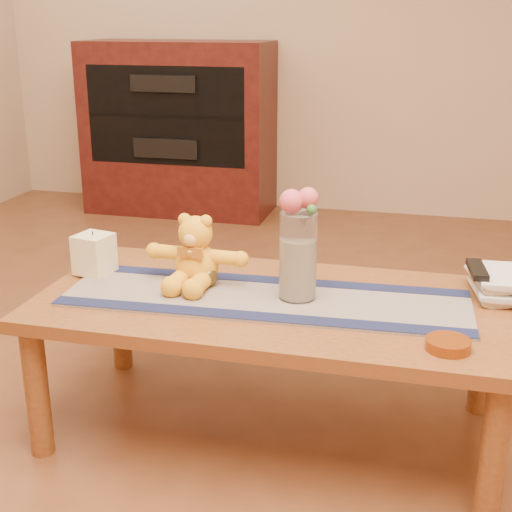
% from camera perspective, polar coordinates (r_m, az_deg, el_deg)
% --- Properties ---
extents(floor, '(5.50, 5.50, 0.00)m').
position_cam_1_polar(floor, '(2.34, 1.22, -13.67)').
color(floor, '#593019').
rests_on(floor, ground).
extents(coffee_table_top, '(1.40, 0.70, 0.04)m').
position_cam_1_polar(coffee_table_top, '(2.14, 1.30, -3.91)').
color(coffee_table_top, brown).
rests_on(coffee_table_top, floor).
extents(table_leg_fl, '(0.07, 0.07, 0.41)m').
position_cam_1_polar(table_leg_fl, '(2.22, -17.10, -10.32)').
color(table_leg_fl, brown).
rests_on(table_leg_fl, floor).
extents(table_leg_fr, '(0.07, 0.07, 0.41)m').
position_cam_1_polar(table_leg_fr, '(1.95, 18.42, -14.83)').
color(table_leg_fr, brown).
rests_on(table_leg_fr, floor).
extents(table_leg_bl, '(0.07, 0.07, 0.41)m').
position_cam_1_polar(table_leg_bl, '(2.68, -10.79, -4.67)').
color(table_leg_bl, brown).
rests_on(table_leg_bl, floor).
extents(table_leg_br, '(0.07, 0.07, 0.41)m').
position_cam_1_polar(table_leg_br, '(2.46, 17.67, -7.47)').
color(table_leg_br, brown).
rests_on(table_leg_br, floor).
extents(persian_runner, '(1.22, 0.41, 0.01)m').
position_cam_1_polar(persian_runner, '(2.12, 0.73, -3.40)').
color(persian_runner, '#211B4B').
rests_on(persian_runner, coffee_table_top).
extents(runner_border_near, '(1.20, 0.12, 0.00)m').
position_cam_1_polar(runner_border_near, '(1.99, -0.06, -4.81)').
color(runner_border_near, '#141A3D').
rests_on(runner_border_near, persian_runner).
extents(runner_border_far, '(1.20, 0.12, 0.00)m').
position_cam_1_polar(runner_border_far, '(2.25, 1.42, -1.92)').
color(runner_border_far, '#141A3D').
rests_on(runner_border_far, persian_runner).
extents(teddy_bear, '(0.32, 0.27, 0.21)m').
position_cam_1_polar(teddy_bear, '(2.21, -4.78, 0.41)').
color(teddy_bear, '#F4AC1E').
rests_on(teddy_bear, persian_runner).
extents(pillar_candle, '(0.13, 0.13, 0.13)m').
position_cam_1_polar(pillar_candle, '(2.36, -12.81, 0.18)').
color(pillar_candle, beige).
rests_on(pillar_candle, persian_runner).
extents(candle_wick, '(0.00, 0.00, 0.01)m').
position_cam_1_polar(candle_wick, '(2.34, -12.93, 1.80)').
color(candle_wick, black).
rests_on(candle_wick, pillar_candle).
extents(glass_vase, '(0.11, 0.11, 0.26)m').
position_cam_1_polar(glass_vase, '(2.08, 3.38, 0.00)').
color(glass_vase, silver).
rests_on(glass_vase, persian_runner).
extents(potpourri_fill, '(0.09, 0.09, 0.18)m').
position_cam_1_polar(potpourri_fill, '(2.09, 3.36, -1.01)').
color(potpourri_fill, beige).
rests_on(potpourri_fill, glass_vase).
extents(rose_left, '(0.07, 0.07, 0.07)m').
position_cam_1_polar(rose_left, '(2.03, 2.85, 4.38)').
color(rose_left, '#D34A57').
rests_on(rose_left, glass_vase).
extents(rose_right, '(0.06, 0.06, 0.06)m').
position_cam_1_polar(rose_right, '(2.03, 4.19, 4.68)').
color(rose_right, '#D34A57').
rests_on(rose_right, glass_vase).
extents(blue_flower_back, '(0.04, 0.04, 0.04)m').
position_cam_1_polar(blue_flower_back, '(2.06, 3.92, 4.44)').
color(blue_flower_back, '#4B5DA4').
rests_on(blue_flower_back, glass_vase).
extents(blue_flower_side, '(0.04, 0.04, 0.04)m').
position_cam_1_polar(blue_flower_side, '(2.06, 2.74, 4.20)').
color(blue_flower_side, '#4B5DA4').
rests_on(blue_flower_side, glass_vase).
extents(leaf_sprig, '(0.03, 0.03, 0.03)m').
position_cam_1_polar(leaf_sprig, '(2.01, 4.47, 3.73)').
color(leaf_sprig, '#33662D').
rests_on(leaf_sprig, glass_vase).
extents(bronze_ball, '(0.08, 0.08, 0.06)m').
position_cam_1_polar(bronze_ball, '(2.20, -3.90, -1.63)').
color(bronze_ball, '#473A17').
rests_on(bronze_ball, persian_runner).
extents(book_bottom, '(0.20, 0.25, 0.02)m').
position_cam_1_polar(book_bottom, '(2.25, 17.05, -2.74)').
color(book_bottom, beige).
rests_on(book_bottom, coffee_table_top).
extents(book_lower, '(0.17, 0.23, 0.02)m').
position_cam_1_polar(book_lower, '(2.25, 17.23, -2.33)').
color(book_lower, beige).
rests_on(book_lower, book_bottom).
extents(book_upper, '(0.21, 0.25, 0.02)m').
position_cam_1_polar(book_upper, '(2.24, 16.98, -1.81)').
color(book_upper, beige).
rests_on(book_upper, book_lower).
extents(book_top, '(0.18, 0.23, 0.02)m').
position_cam_1_polar(book_top, '(2.23, 17.29, -1.40)').
color(book_top, beige).
rests_on(book_top, book_upper).
extents(tv_remote, '(0.06, 0.16, 0.02)m').
position_cam_1_polar(tv_remote, '(2.22, 17.27, -1.05)').
color(tv_remote, black).
rests_on(tv_remote, book_top).
extents(amber_dish, '(0.13, 0.13, 0.03)m').
position_cam_1_polar(amber_dish, '(1.88, 15.10, -6.85)').
color(amber_dish, '#BF5914').
rests_on(amber_dish, coffee_table_top).
extents(media_cabinet, '(1.20, 0.50, 1.10)m').
position_cam_1_polar(media_cabinet, '(4.75, -6.15, 10.11)').
color(media_cabinet, black).
rests_on(media_cabinet, floor).
extents(cabinet_cavity, '(1.02, 0.03, 0.61)m').
position_cam_1_polar(cabinet_cavity, '(4.52, -7.24, 11.03)').
color(cabinet_cavity, black).
rests_on(cabinet_cavity, media_cabinet).
extents(cabinet_shelf, '(1.02, 0.20, 0.02)m').
position_cam_1_polar(cabinet_shelf, '(4.60, -6.85, 11.18)').
color(cabinet_shelf, black).
rests_on(cabinet_shelf, media_cabinet).
extents(stereo_upper, '(0.42, 0.28, 0.10)m').
position_cam_1_polar(stereo_upper, '(4.60, -6.86, 13.66)').
color(stereo_upper, black).
rests_on(stereo_upper, media_cabinet).
extents(stereo_lower, '(0.42, 0.28, 0.12)m').
position_cam_1_polar(stereo_lower, '(4.65, -6.67, 8.79)').
color(stereo_lower, black).
rests_on(stereo_lower, media_cabinet).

